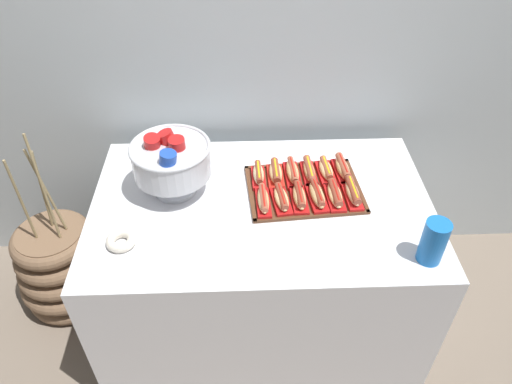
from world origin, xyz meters
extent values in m
plane|color=#7A6B5B|center=(0.00, 0.00, 0.00)|extent=(10.00, 10.00, 0.00)
cube|color=#B2BCC1|center=(0.00, 0.59, 1.30)|extent=(6.00, 0.10, 2.60)
cube|color=silver|center=(0.00, 0.00, 0.42)|extent=(1.43, 0.90, 0.76)
cylinder|color=black|center=(-0.60, -0.34, 0.02)|extent=(0.05, 0.05, 0.04)
cylinder|color=black|center=(0.60, -0.34, 0.02)|extent=(0.05, 0.05, 0.04)
cylinder|color=black|center=(-0.60, 0.34, 0.02)|extent=(0.05, 0.05, 0.04)
cylinder|color=black|center=(0.60, 0.34, 0.02)|extent=(0.05, 0.05, 0.04)
cylinder|color=brown|center=(-1.02, 0.17, 0.25)|extent=(0.32, 0.32, 0.49)
torus|color=brown|center=(-1.02, 0.17, 0.05)|extent=(0.44, 0.44, 0.09)
torus|color=brown|center=(-1.02, 0.17, 0.15)|extent=(0.47, 0.47, 0.09)
torus|color=brown|center=(-1.02, 0.17, 0.25)|extent=(0.44, 0.44, 0.09)
torus|color=brown|center=(-1.02, 0.17, 0.34)|extent=(0.41, 0.41, 0.09)
torus|color=brown|center=(-1.02, 0.17, 0.44)|extent=(0.39, 0.39, 0.09)
cylinder|color=#937F56|center=(-0.96, 0.16, 0.77)|extent=(0.04, 0.08, 0.55)
cylinder|color=#937F56|center=(-0.97, 0.20, 0.72)|extent=(0.08, 0.03, 0.46)
cylinder|color=#937F56|center=(-1.00, 0.22, 0.71)|extent=(0.04, 0.03, 0.43)
cylinder|color=#937F56|center=(-1.06, 0.13, 0.72)|extent=(0.02, 0.02, 0.46)
cube|color=#56331E|center=(0.19, 0.08, 0.80)|extent=(0.51, 0.40, 0.01)
cube|color=#56331E|center=(0.20, -0.10, 0.81)|extent=(0.48, 0.05, 0.01)
cube|color=#56331E|center=(0.17, 0.25, 0.81)|extent=(0.48, 0.05, 0.01)
cube|color=#56331E|center=(-0.05, 0.06, 0.81)|extent=(0.04, 0.36, 0.01)
cube|color=#56331E|center=(0.42, 0.09, 0.81)|extent=(0.04, 0.36, 0.01)
cube|color=#B21414|center=(0.01, -0.02, 0.82)|extent=(0.06, 0.18, 0.02)
ellipsoid|color=tan|center=(0.01, -0.02, 0.84)|extent=(0.05, 0.17, 0.04)
cylinder|color=#A8563D|center=(0.01, -0.02, 0.85)|extent=(0.03, 0.16, 0.03)
cylinder|color=red|center=(0.01, -0.02, 0.86)|extent=(0.01, 0.13, 0.01)
cube|color=#B21414|center=(0.08, -0.02, 0.82)|extent=(0.09, 0.18, 0.02)
ellipsoid|color=#E0BC7F|center=(0.08, -0.02, 0.84)|extent=(0.07, 0.16, 0.04)
cylinder|color=brown|center=(0.08, -0.02, 0.85)|extent=(0.05, 0.15, 0.03)
cylinder|color=red|center=(0.08, -0.02, 0.86)|extent=(0.02, 0.13, 0.01)
cube|color=#B21414|center=(0.15, -0.01, 0.82)|extent=(0.07, 0.17, 0.02)
ellipsoid|color=tan|center=(0.15, -0.01, 0.84)|extent=(0.06, 0.16, 0.04)
cylinder|color=brown|center=(0.15, -0.01, 0.85)|extent=(0.04, 0.15, 0.03)
cylinder|color=red|center=(0.15, -0.01, 0.86)|extent=(0.01, 0.13, 0.01)
cube|color=#B21414|center=(0.23, 0.00, 0.82)|extent=(0.09, 0.19, 0.02)
ellipsoid|color=tan|center=(0.23, 0.00, 0.84)|extent=(0.07, 0.17, 0.04)
cylinder|color=brown|center=(0.23, 0.00, 0.85)|extent=(0.05, 0.16, 0.03)
cylinder|color=red|center=(0.23, 0.00, 0.86)|extent=(0.02, 0.14, 0.01)
cube|color=#B21414|center=(0.30, 0.00, 0.82)|extent=(0.07, 0.18, 0.02)
ellipsoid|color=#E0BC7F|center=(0.30, 0.00, 0.84)|extent=(0.06, 0.17, 0.04)
cylinder|color=brown|center=(0.30, 0.00, 0.85)|extent=(0.04, 0.16, 0.03)
cylinder|color=red|center=(0.30, 0.00, 0.86)|extent=(0.01, 0.13, 0.01)
cube|color=red|center=(0.38, 0.01, 0.82)|extent=(0.07, 0.18, 0.02)
ellipsoid|color=beige|center=(0.38, 0.01, 0.84)|extent=(0.06, 0.17, 0.04)
cylinder|color=brown|center=(0.38, 0.01, 0.85)|extent=(0.04, 0.16, 0.03)
cylinder|color=yellow|center=(0.38, 0.01, 0.87)|extent=(0.02, 0.14, 0.01)
cube|color=red|center=(-0.01, 0.14, 0.82)|extent=(0.06, 0.15, 0.02)
ellipsoid|color=beige|center=(-0.01, 0.14, 0.84)|extent=(0.05, 0.14, 0.04)
cylinder|color=brown|center=(-0.01, 0.14, 0.85)|extent=(0.03, 0.14, 0.03)
cylinder|color=yellow|center=(-0.01, 0.14, 0.86)|extent=(0.01, 0.12, 0.01)
cube|color=red|center=(0.07, 0.15, 0.82)|extent=(0.07, 0.17, 0.02)
ellipsoid|color=#E0BC7F|center=(0.07, 0.15, 0.84)|extent=(0.06, 0.15, 0.04)
cylinder|color=brown|center=(0.07, 0.15, 0.85)|extent=(0.04, 0.15, 0.03)
cylinder|color=yellow|center=(0.07, 0.15, 0.87)|extent=(0.01, 0.12, 0.01)
cube|color=#B21414|center=(0.14, 0.15, 0.82)|extent=(0.07, 0.19, 0.02)
ellipsoid|color=tan|center=(0.14, 0.15, 0.84)|extent=(0.06, 0.17, 0.04)
cylinder|color=#A8563D|center=(0.14, 0.15, 0.85)|extent=(0.03, 0.16, 0.03)
cylinder|color=red|center=(0.14, 0.15, 0.86)|extent=(0.01, 0.14, 0.01)
cube|color=red|center=(0.22, 0.16, 0.82)|extent=(0.07, 0.18, 0.02)
ellipsoid|color=tan|center=(0.22, 0.16, 0.84)|extent=(0.05, 0.17, 0.04)
cylinder|color=#9E4C38|center=(0.22, 0.16, 0.85)|extent=(0.04, 0.17, 0.03)
cylinder|color=yellow|center=(0.22, 0.16, 0.86)|extent=(0.01, 0.14, 0.01)
cube|color=red|center=(0.29, 0.17, 0.82)|extent=(0.08, 0.17, 0.02)
ellipsoid|color=#E0BC7F|center=(0.29, 0.17, 0.84)|extent=(0.06, 0.16, 0.04)
cylinder|color=#A8563D|center=(0.29, 0.17, 0.85)|extent=(0.04, 0.15, 0.03)
cylinder|color=yellow|center=(0.29, 0.17, 0.86)|extent=(0.02, 0.12, 0.01)
cube|color=#B21414|center=(0.37, 0.17, 0.82)|extent=(0.08, 0.18, 0.02)
ellipsoid|color=tan|center=(0.37, 0.17, 0.84)|extent=(0.06, 0.17, 0.04)
cylinder|color=#A8563D|center=(0.37, 0.17, 0.85)|extent=(0.05, 0.16, 0.03)
cylinder|color=red|center=(0.37, 0.17, 0.87)|extent=(0.02, 0.13, 0.01)
cylinder|color=silver|center=(-0.37, 0.10, 0.81)|extent=(0.18, 0.18, 0.02)
cone|color=silver|center=(-0.37, 0.10, 0.86)|extent=(0.06, 0.06, 0.08)
cylinder|color=silver|center=(-0.37, 0.10, 0.96)|extent=(0.32, 0.32, 0.13)
torus|color=silver|center=(-0.37, 0.10, 1.03)|extent=(0.33, 0.33, 0.02)
cylinder|color=red|center=(-0.33, 0.09, 1.01)|extent=(0.09, 0.11, 0.13)
cylinder|color=red|center=(-0.37, 0.13, 1.01)|extent=(0.11, 0.08, 0.14)
cylinder|color=red|center=(-0.44, 0.11, 1.01)|extent=(0.10, 0.11, 0.13)
cylinder|color=#1E47B2|center=(-0.37, -0.01, 1.01)|extent=(0.09, 0.08, 0.13)
cylinder|color=blue|center=(0.60, -0.33, 0.85)|extent=(0.09, 0.09, 0.10)
cylinder|color=blue|center=(0.60, -0.33, 0.87)|extent=(0.09, 0.09, 0.10)
cylinder|color=blue|center=(0.60, -0.33, 0.89)|extent=(0.09, 0.09, 0.10)
cylinder|color=blue|center=(0.60, -0.33, 0.91)|extent=(0.09, 0.09, 0.10)
cylinder|color=blue|center=(0.60, -0.33, 0.93)|extent=(0.09, 0.09, 0.10)
torus|color=silver|center=(-0.54, -0.21, 0.82)|extent=(0.12, 0.12, 0.04)
camera|label=1|loc=(-0.08, -1.48, 2.15)|focal=33.71mm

